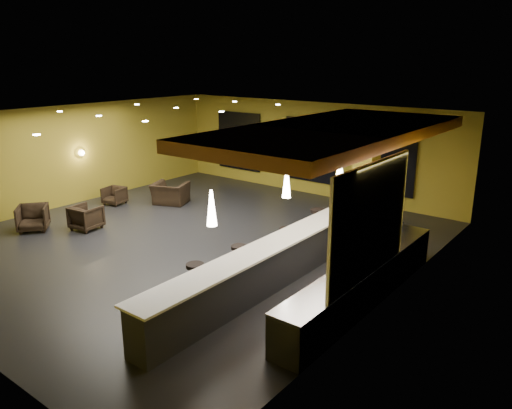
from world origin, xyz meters
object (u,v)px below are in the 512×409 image
Objects in this scene: prep_counter at (362,284)px; armchair_d at (170,193)px; pendant_2 at (340,165)px; armchair_c at (114,196)px; bar_stool_4 at (317,219)px; staff_b at (388,224)px; bar_stool_0 at (134,315)px; staff_a at (357,226)px; bar_counter at (273,265)px; column at (366,176)px; armchair_b at (86,217)px; bar_stool_2 at (239,257)px; bar_stool_3 at (286,238)px; staff_c at (382,229)px; pendant_0 at (212,208)px; bar_stool_1 at (195,276)px; armchair_a at (33,218)px; pendant_1 at (287,183)px.

armchair_d is at bearing 163.10° from prep_counter.
armchair_c is at bearing -172.56° from pendant_2.
staff_b is at bearing -3.33° from bar_stool_4.
bar_stool_0 is (7.66, -5.32, 0.14)m from armchair_c.
staff_a is 7.63m from armchair_d.
bar_stool_0 is at bearing -101.97° from bar_counter.
column is 4.25× the size of armchair_b.
column is at bearing 78.69° from bar_stool_2.
column is 3.29m from bar_stool_3.
armchair_c is (-8.38, 1.90, -0.18)m from bar_counter.
bar_stool_3 is (-0.75, 1.65, 0.00)m from bar_counter.
armchair_c is at bearing -169.91° from staff_b.
armchair_d reaches higher than armchair_c.
staff_a is at bearing -122.87° from staff_c.
prep_counter is 2.99m from bar_stool_2.
bar_counter is at bearing -25.03° from armchair_c.
armchair_d is (-6.85, 5.19, -1.97)m from pendant_0.
staff_c is 1.86× the size of armchair_b.
staff_a is at bearing -7.25° from armchair_c.
staff_b is at bearing 158.30° from armchair_d.
pendant_2 reaches higher than staff_c.
pendant_0 is at bearing -63.94° from bar_stool_2.
armchair_d is (-8.85, 2.69, -0.05)m from prep_counter.
bar_stool_3 reaches higher than bar_stool_0.
bar_stool_2 is (-2.94, -0.58, 0.07)m from prep_counter.
staff_a reaches higher than armchair_b.
bar_stool_2 is (-0.00, 1.48, -0.02)m from bar_stool_1.
bar_stool_0 is at bearing -66.77° from armchair_a.
pendant_2 is at bearing 60.78° from bar_stool_3.
column is at bearing 116.00° from prep_counter.
pendant_0 is 1.00× the size of armchair_c.
column reaches higher than staff_b.
bar_stool_4 is (6.00, 0.18, 0.17)m from armchair_d.
armchair_c is at bearing 155.02° from pendant_0.
bar_stool_4 is (0.09, 3.46, 0.06)m from bar_stool_2.
pendant_1 is at bearing -114.13° from staff_b.
armchair_a is at bearing 178.35° from bar_stool_1.
bar_counter is 4.47× the size of staff_b.
pendant_2 reaches higher than bar_stool_1.
armchair_a is at bearing -147.58° from staff_a.
staff_a is at bearing -136.14° from staff_b.
pendant_1 is 4.40m from bar_stool_0.
armchair_a is 1.00× the size of bar_stool_4.
pendant_0 is 7.31m from armchair_b.
staff_a is at bearing -166.15° from armchair_b.
pendant_2 is at bearing 73.11° from bar_stool_2.
pendant_1 is 7.15m from armchair_b.
bar_stool_4 is (-0.10, 1.72, 0.05)m from bar_stool_3.
staff_c reaches higher than bar_stool_1.
bar_stool_4 is at bearing -156.18° from armchair_b.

